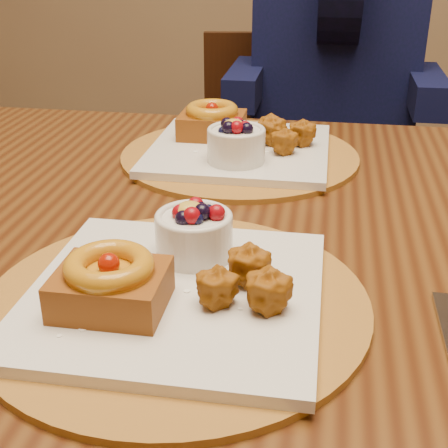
{
  "coord_description": "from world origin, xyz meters",
  "views": [
    {
      "loc": [
        0.06,
        -0.79,
        1.09
      ],
      "look_at": [
        -0.03,
        -0.24,
        0.82
      ],
      "focal_mm": 50.0,
      "sensor_mm": 36.0,
      "label": 1
    }
  ],
  "objects_px": {
    "chair_far": "(273,170)",
    "diner": "(338,27)",
    "dining_table": "(216,265)",
    "place_setting_near": "(174,284)",
    "place_setting_far": "(238,145)"
  },
  "relations": [
    {
      "from": "place_setting_near",
      "to": "place_setting_far",
      "type": "distance_m",
      "value": 0.43
    },
    {
      "from": "place_setting_near",
      "to": "chair_far",
      "type": "xyz_separation_m",
      "value": [
        -0.01,
        1.18,
        -0.32
      ]
    },
    {
      "from": "place_setting_far",
      "to": "diner",
      "type": "bearing_deg",
      "value": 77.48
    },
    {
      "from": "chair_far",
      "to": "diner",
      "type": "height_order",
      "value": "diner"
    },
    {
      "from": "place_setting_near",
      "to": "place_setting_far",
      "type": "bearing_deg",
      "value": 90.05
    },
    {
      "from": "place_setting_far",
      "to": "diner",
      "type": "xyz_separation_m",
      "value": [
        0.15,
        0.68,
        0.09
      ]
    },
    {
      "from": "dining_table",
      "to": "place_setting_near",
      "type": "bearing_deg",
      "value": -90.56
    },
    {
      "from": "chair_far",
      "to": "diner",
      "type": "relative_size",
      "value": 1.01
    },
    {
      "from": "dining_table",
      "to": "chair_far",
      "type": "bearing_deg",
      "value": 90.44
    },
    {
      "from": "place_setting_near",
      "to": "place_setting_far",
      "type": "relative_size",
      "value": 1.0
    },
    {
      "from": "place_setting_far",
      "to": "diner",
      "type": "distance_m",
      "value": 0.7
    },
    {
      "from": "place_setting_far",
      "to": "place_setting_near",
      "type": "bearing_deg",
      "value": -89.95
    },
    {
      "from": "dining_table",
      "to": "place_setting_near",
      "type": "distance_m",
      "value": 0.24
    },
    {
      "from": "place_setting_far",
      "to": "chair_far",
      "type": "relative_size",
      "value": 0.46
    },
    {
      "from": "chair_far",
      "to": "diner",
      "type": "distance_m",
      "value": 0.45
    }
  ]
}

